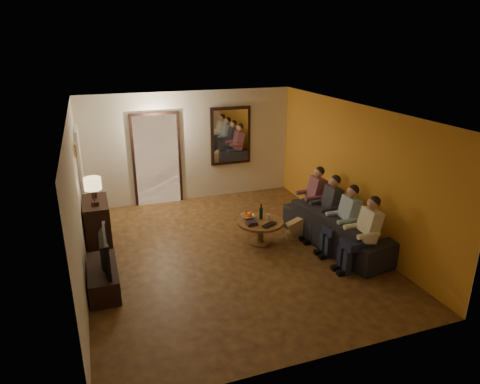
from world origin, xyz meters
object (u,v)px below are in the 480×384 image
object	(u,v)px
person_c	(328,211)
coffee_table	(260,232)
person_d	(313,200)
wine_bottle	(261,211)
person_a	(365,236)
laptop	(271,226)
tv	(100,251)
person_b	(345,223)
dog	(299,225)
dresser	(98,223)
table_lamp	(94,192)
bowl	(248,217)
sofa	(340,228)
tv_stand	(103,278)

from	to	relation	value
person_c	coffee_table	distance (m)	1.37
person_d	wine_bottle	bearing A→B (deg)	-169.84
person_a	laptop	bearing A→B (deg)	134.65
person_a	wine_bottle	size ratio (longest dim) A/B	3.87
tv	person_c	size ratio (longest dim) A/B	0.81
person_b	wine_bottle	world-z (taller)	person_b
person_c	dog	distance (m)	0.63
dresser	table_lamp	distance (m)	0.74
bowl	wine_bottle	world-z (taller)	wine_bottle
person_c	wine_bottle	world-z (taller)	person_c
sofa	dog	bearing A→B (deg)	39.38
wine_bottle	coffee_table	bearing A→B (deg)	-116.57
tv	person_c	xyz separation A→B (m)	(4.21, 0.40, -0.07)
table_lamp	sofa	bearing A→B (deg)	-17.15
tv_stand	sofa	world-z (taller)	sofa
bowl	tv	bearing A→B (deg)	-161.91
tv_stand	laptop	size ratio (longest dim) A/B	3.51
tv	table_lamp	bearing A→B (deg)	0.00
tv	tv_stand	bearing A→B (deg)	-180.00
person_b	coffee_table	world-z (taller)	person_b
coffee_table	bowl	size ratio (longest dim) A/B	3.42
tv	sofa	world-z (taller)	tv
person_c	wine_bottle	xyz separation A→B (m)	(-1.23, 0.38, 0.01)
sofa	wine_bottle	bearing A→B (deg)	53.55
tv_stand	dog	distance (m)	3.77
table_lamp	coffee_table	bearing A→B (deg)	-14.40
tv	coffee_table	xyz separation A→B (m)	(2.93, 0.68, -0.44)
tv_stand	bowl	xyz separation A→B (m)	(2.75, 0.90, 0.29)
person_d	wine_bottle	world-z (taller)	person_d
person_c	tv	bearing A→B (deg)	-174.59
tv	wine_bottle	size ratio (longest dim) A/B	3.15
person_b	coffee_table	xyz separation A→B (m)	(-1.28, 0.88, -0.38)
person_a	person_d	bearing A→B (deg)	90.00
dresser	person_c	world-z (taller)	person_c
tv_stand	person_a	distance (m)	4.31
person_a	dog	world-z (taller)	person_a
person_c	person_d	world-z (taller)	same
person_d	coffee_table	distance (m)	1.38
dresser	dog	distance (m)	3.86
sofa	person_d	size ratio (longest dim) A/B	2.02
coffee_table	wine_bottle	bearing A→B (deg)	63.43
dresser	sofa	world-z (taller)	dresser
table_lamp	person_b	world-z (taller)	table_lamp
person_c	laptop	bearing A→B (deg)	-179.94
sofa	person_b	distance (m)	0.40
dresser	person_b	bearing A→B (deg)	-23.72
tv	laptop	xyz separation A→B (m)	(3.03, 0.40, -0.20)
dresser	person_c	distance (m)	4.40
person_b	person_c	size ratio (longest dim) A/B	1.00
dog	person_b	bearing A→B (deg)	-50.30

